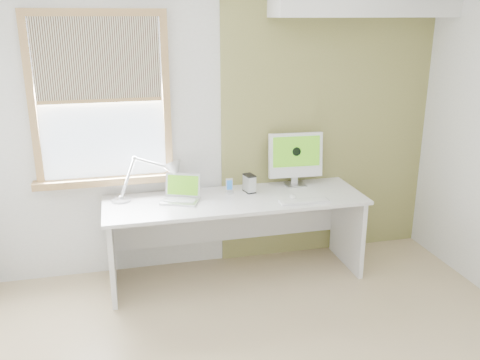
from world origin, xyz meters
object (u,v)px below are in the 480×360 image
object	(u,v)px
desk	(234,217)
external_drive	(249,183)
desk_lamp	(164,174)
imac	(295,156)
laptop	(181,194)

from	to	relation	value
desk	external_drive	xyz separation A→B (m)	(0.16, 0.07, 0.27)
desk_lamp	imac	xyz separation A→B (m)	(1.18, 0.03, 0.07)
external_drive	imac	world-z (taller)	imac
desk	imac	size ratio (longest dim) A/B	4.45
desk	laptop	bearing A→B (deg)	178.91
laptop	external_drive	xyz separation A→B (m)	(0.61, 0.07, 0.03)
external_drive	desk	bearing A→B (deg)	-154.42
desk	laptop	size ratio (longest dim) A/B	5.95
desk	desk_lamp	size ratio (longest dim) A/B	3.25
desk_lamp	imac	distance (m)	1.18
desk	imac	bearing A→B (deg)	15.47
laptop	external_drive	bearing A→B (deg)	6.25
desk_lamp	external_drive	distance (m)	0.74
laptop	imac	xyz separation A→B (m)	(1.06, 0.16, 0.22)
desk	external_drive	world-z (taller)	external_drive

